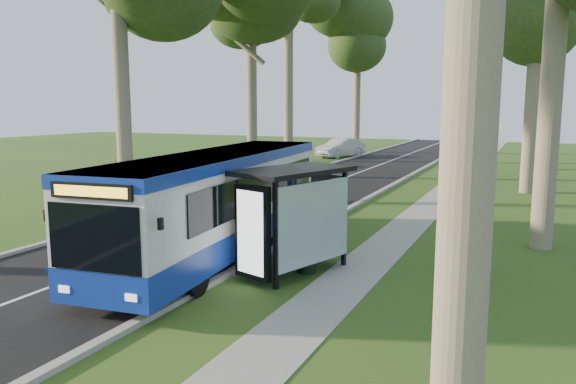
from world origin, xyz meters
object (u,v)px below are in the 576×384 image
bus (219,203)px  car_silver (341,148)px  bus_stop_sign (292,204)px  car_white (288,156)px  litter_bin (307,253)px  bus_shelter (291,202)px

bus → car_silver: bearing=97.0°
bus_stop_sign → car_white: bearing=134.3°
litter_bin → car_white: 25.67m
bus → litter_bin: size_ratio=11.39×
litter_bin → car_silver: car_silver is taller
bus → bus_shelter: (2.85, -1.14, 0.40)m
litter_bin → car_white: (-10.93, 23.22, 0.28)m
bus_shelter → car_white: bus_shelter is taller
bus → bus_stop_sign: bus is taller
bus → car_white: (-7.88, 22.66, -0.78)m
bus → bus_stop_sign: bearing=14.2°
car_white → car_silver: bearing=77.1°
bus_stop_sign → litter_bin: 1.95m
litter_bin → car_white: car_white is taller
bus_stop_sign → car_white: bus_stop_sign is taller
bus_shelter → car_silver: size_ratio=0.75×
bus → car_silver: size_ratio=2.40×
bus_stop_sign → car_white: size_ratio=0.54×
bus_stop_sign → car_silver: 32.20m
litter_bin → car_silver: size_ratio=0.21×
bus → bus_shelter: bearing=-27.3°
bus → bus_shelter: size_ratio=3.20×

